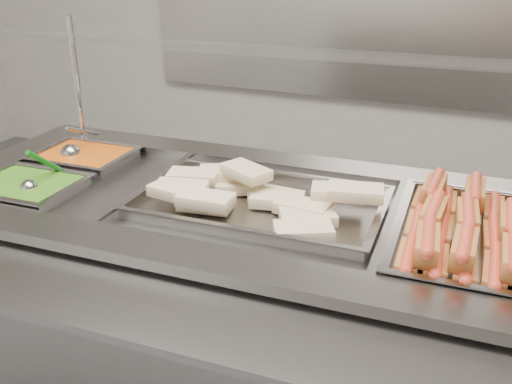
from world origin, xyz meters
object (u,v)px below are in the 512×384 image
at_px(sneeze_guard, 266,57).
at_px(pan_hotdogs, 465,246).
at_px(steam_counter, 241,325).
at_px(ladle, 72,152).
at_px(pan_wraps, 259,208).
at_px(serving_spoon, 32,183).

bearing_deg(sneeze_guard, pan_hotdogs, -16.59).
relative_size(steam_counter, ladle, 9.56).
height_order(sneeze_guard, pan_wraps, sneeze_guard).
xyz_separation_m(steam_counter, sneeze_guard, (-0.01, 0.20, 0.74)).
bearing_deg(steam_counter, ladle, 171.89).
xyz_separation_m(steam_counter, pan_wraps, (0.05, 0.00, 0.38)).
height_order(pan_hotdogs, serving_spoon, serving_spoon).
distance_m(steam_counter, pan_hotdogs, 0.68).
height_order(sneeze_guard, ladle, sneeze_guard).
relative_size(pan_hotdogs, pan_wraps, 0.81).
distance_m(sneeze_guard, ladle, 0.70).
distance_m(steam_counter, pan_wraps, 0.39).
bearing_deg(serving_spoon, pan_hotdogs, 9.58).
bearing_deg(steam_counter, sneeze_guard, 92.69).
relative_size(pan_wraps, serving_spoon, 3.97).
relative_size(pan_hotdogs, serving_spoon, 3.22).
distance_m(pan_hotdogs, serving_spoon, 1.13).
xyz_separation_m(sneeze_guard, ladle, (-0.62, -0.11, -0.32)).
distance_m(sneeze_guard, pan_hotdogs, 0.70).
distance_m(steam_counter, sneeze_guard, 0.76).
height_order(pan_hotdogs, pan_wraps, same).
bearing_deg(ladle, sneeze_guard, 10.01).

